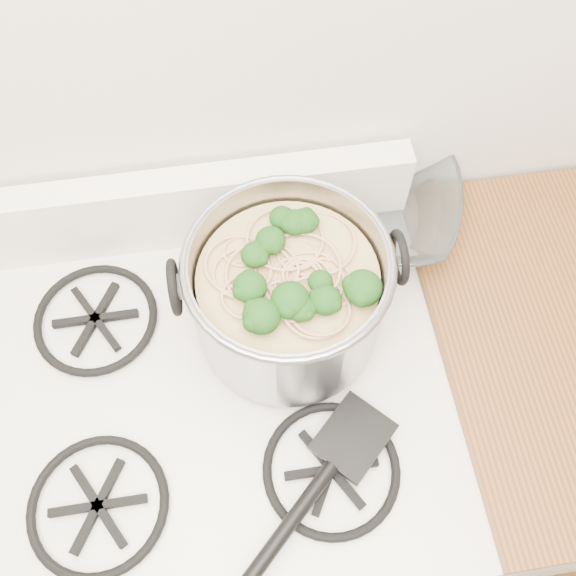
# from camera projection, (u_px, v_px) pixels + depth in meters

# --- Properties ---
(gas_range) EXTENTS (0.76, 0.66, 0.92)m
(gas_range) POSITION_uv_depth(u_px,v_px,m) (231.00, 463.00, 1.42)
(gas_range) COLOR white
(gas_range) RESTS_ON ground
(stock_pot) EXTENTS (0.33, 0.30, 0.20)m
(stock_pot) POSITION_uv_depth(u_px,v_px,m) (288.00, 295.00, 0.96)
(stock_pot) COLOR gray
(stock_pot) RESTS_ON gas_range
(spatula) EXTENTS (0.42, 0.42, 0.02)m
(spatula) POSITION_uv_depth(u_px,v_px,m) (354.00, 435.00, 0.94)
(spatula) COLOR black
(spatula) RESTS_ON gas_range
(glass_bowl) EXTENTS (0.14, 0.14, 0.03)m
(glass_bowl) POSITION_uv_depth(u_px,v_px,m) (378.00, 212.00, 1.13)
(glass_bowl) COLOR white
(glass_bowl) RESTS_ON gas_range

